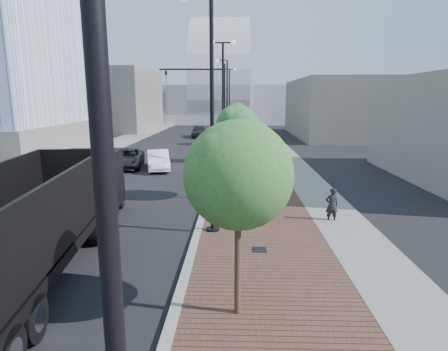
{
  "coord_description": "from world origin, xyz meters",
  "views": [
    {
      "loc": [
        1.54,
        -4.58,
        5.46
      ],
      "look_at": [
        1.0,
        12.0,
        2.0
      ],
      "focal_mm": 29.97,
      "sensor_mm": 36.0,
      "label": 1
    }
  ],
  "objects_px": {
    "white_sedan": "(158,160)",
    "pedestrian": "(332,205)",
    "dump_truck": "(69,204)",
    "dark_car_mid": "(126,158)"
  },
  "relations": [
    {
      "from": "dark_car_mid",
      "to": "pedestrian",
      "type": "height_order",
      "value": "pedestrian"
    },
    {
      "from": "dump_truck",
      "to": "pedestrian",
      "type": "height_order",
      "value": "dump_truck"
    },
    {
      "from": "white_sedan",
      "to": "pedestrian",
      "type": "height_order",
      "value": "pedestrian"
    },
    {
      "from": "dark_car_mid",
      "to": "dump_truck",
      "type": "bearing_deg",
      "value": -89.39
    },
    {
      "from": "dump_truck",
      "to": "pedestrian",
      "type": "distance_m",
      "value": 10.94
    },
    {
      "from": "pedestrian",
      "to": "dump_truck",
      "type": "bearing_deg",
      "value": 7.17
    },
    {
      "from": "white_sedan",
      "to": "dark_car_mid",
      "type": "distance_m",
      "value": 2.83
    },
    {
      "from": "dark_car_mid",
      "to": "pedestrian",
      "type": "xyz_separation_m",
      "value": [
        12.99,
        -13.0,
        0.06
      ]
    },
    {
      "from": "dump_truck",
      "to": "pedestrian",
      "type": "xyz_separation_m",
      "value": [
        10.64,
        2.47,
        -0.67
      ]
    },
    {
      "from": "dump_truck",
      "to": "white_sedan",
      "type": "bearing_deg",
      "value": 81.74
    }
  ]
}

